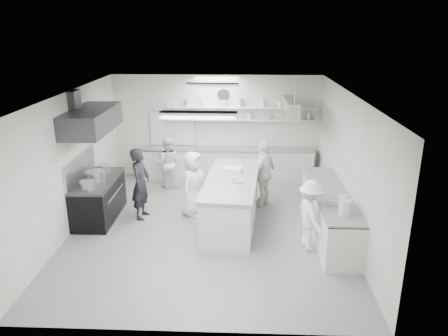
{
  "coord_description": "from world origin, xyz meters",
  "views": [
    {
      "loc": [
        0.71,
        -8.8,
        4.38
      ],
      "look_at": [
        0.33,
        0.6,
        1.21
      ],
      "focal_mm": 34.55,
      "sensor_mm": 36.0,
      "label": 1
    }
  ],
  "objects_px": {
    "prep_island": "(231,202)",
    "cook_back": "(168,163)",
    "right_counter": "(330,214)",
    "cook_stove": "(141,184)",
    "stove": "(99,200)",
    "back_counter": "(227,164)"
  },
  "relations": [
    {
      "from": "cook_stove",
      "to": "back_counter",
      "type": "bearing_deg",
      "value": -27.4
    },
    {
      "from": "back_counter",
      "to": "right_counter",
      "type": "relative_size",
      "value": 1.52
    },
    {
      "from": "right_counter",
      "to": "cook_stove",
      "type": "bearing_deg",
      "value": 171.21
    },
    {
      "from": "prep_island",
      "to": "cook_back",
      "type": "distance_m",
      "value": 2.87
    },
    {
      "from": "prep_island",
      "to": "cook_back",
      "type": "height_order",
      "value": "cook_back"
    },
    {
      "from": "back_counter",
      "to": "cook_stove",
      "type": "distance_m",
      "value": 3.36
    },
    {
      "from": "stove",
      "to": "prep_island",
      "type": "height_order",
      "value": "prep_island"
    },
    {
      "from": "prep_island",
      "to": "cook_back",
      "type": "xyz_separation_m",
      "value": [
        -1.82,
        2.21,
        0.2
      ]
    },
    {
      "from": "stove",
      "to": "right_counter",
      "type": "relative_size",
      "value": 0.55
    },
    {
      "from": "right_counter",
      "to": "prep_island",
      "type": "relative_size",
      "value": 1.17
    },
    {
      "from": "back_counter",
      "to": "right_counter",
      "type": "distance_m",
      "value": 4.13
    },
    {
      "from": "right_counter",
      "to": "cook_back",
      "type": "bearing_deg",
      "value": 145.98
    },
    {
      "from": "prep_island",
      "to": "cook_stove",
      "type": "height_order",
      "value": "cook_stove"
    },
    {
      "from": "prep_island",
      "to": "back_counter",
      "type": "bearing_deg",
      "value": 99.04
    },
    {
      "from": "stove",
      "to": "prep_island",
      "type": "distance_m",
      "value": 3.12
    },
    {
      "from": "back_counter",
      "to": "right_counter",
      "type": "height_order",
      "value": "right_counter"
    },
    {
      "from": "right_counter",
      "to": "prep_island",
      "type": "xyz_separation_m",
      "value": [
        -2.14,
        0.46,
        0.05
      ]
    },
    {
      "from": "right_counter",
      "to": "cook_stove",
      "type": "relative_size",
      "value": 1.94
    },
    {
      "from": "stove",
      "to": "right_counter",
      "type": "distance_m",
      "value": 5.28
    },
    {
      "from": "back_counter",
      "to": "prep_island",
      "type": "relative_size",
      "value": 1.78
    },
    {
      "from": "right_counter",
      "to": "stove",
      "type": "bearing_deg",
      "value": 173.48
    },
    {
      "from": "stove",
      "to": "cook_back",
      "type": "xyz_separation_m",
      "value": [
        1.3,
        2.07,
        0.27
      ]
    }
  ]
}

